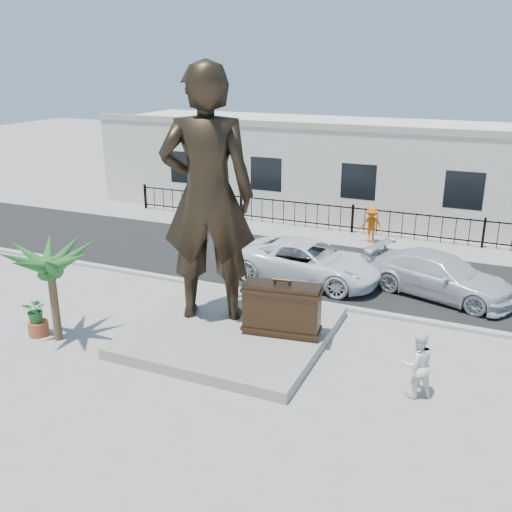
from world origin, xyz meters
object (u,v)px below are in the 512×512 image
Objects in this scene: suitcase at (282,309)px; car_white at (308,261)px; statue at (208,196)px; tourist at (417,364)px.

suitcase reaches higher than car_white.
suitcase is at bearing -165.45° from car_white.
car_white is (1.50, 4.43, -3.13)m from statue.
statue is 3.69m from suitcase.
suitcase is 0.40× the size of car_white.
suitcase is 3.94m from tourist.
suitcase reaches higher than tourist.
statue is 3.47× the size of suitcase.
statue reaches higher than suitcase.
tourist is 0.32× the size of car_white.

